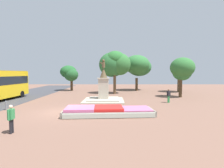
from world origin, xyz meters
TOP-DOWN VIEW (x-y plane):
  - ground_plane at (0.00, 0.00)m, footprint 73.56×73.56m
  - flower_planter at (3.84, -0.92)m, footprint 7.26×3.04m
  - statue_monument at (3.25, 5.83)m, footprint 4.68×4.68m
  - pedestrian_with_handbag at (-1.26, -5.26)m, footprint 0.22×0.57m
  - pedestrian_near_planter at (10.56, 4.65)m, footprint 0.49×0.39m
  - kerb_bollard_mid_b at (-5.24, 0.80)m, footprint 0.15×0.15m
  - park_tree_far_left at (-3.71, 18.05)m, footprint 3.46×3.30m
  - park_tree_behind_statue at (13.82, 9.16)m, footprint 3.22×3.27m
  - park_tree_far_right at (9.20, 18.76)m, footprint 5.28×5.43m
  - park_tree_street_side at (16.27, 15.82)m, footprint 3.62×3.87m
  - park_tree_mid_canopy at (4.75, 13.56)m, footprint 5.09×4.01m

SIDE VIEW (x-z plane):
  - ground_plane at x=0.00m, z-range 0.00..0.00m
  - flower_planter at x=3.84m, z-range -0.04..0.59m
  - kerb_bollard_mid_b at x=-5.24m, z-range 0.02..0.86m
  - pedestrian_near_planter at x=10.56m, z-range 0.11..1.67m
  - pedestrian_with_handbag at x=-1.26m, z-range 0.11..1.69m
  - statue_monument at x=3.25m, z-range -1.49..3.42m
  - park_tree_far_left at x=-3.71m, z-range 0.94..5.69m
  - park_tree_behind_statue at x=13.82m, z-range 1.12..6.54m
  - park_tree_street_side at x=16.27m, z-range 1.47..7.16m
  - park_tree_far_right at x=9.20m, z-range 1.35..8.05m
  - park_tree_mid_canopy at x=4.75m, z-range 1.43..8.27m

